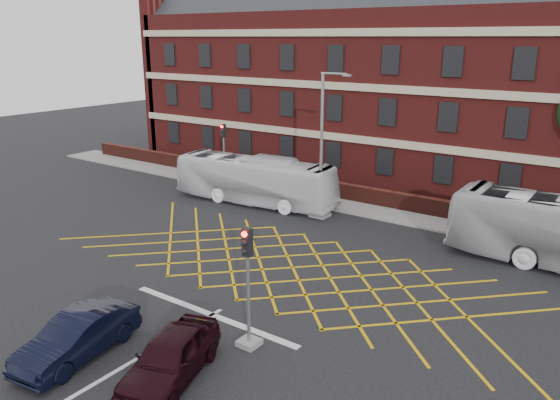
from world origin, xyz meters
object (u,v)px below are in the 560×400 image
Objects in this scene: utility_cabinet at (200,333)px; traffic_light_far at (224,159)px; car_navy at (77,337)px; direction_signs at (210,162)px; bus_left at (255,180)px; street_lamp at (322,170)px; traffic_light_near at (248,299)px; car_maroon at (171,357)px.

traffic_light_far is at bearing 128.82° from utility_cabinet.
utility_cabinet is (2.80, 2.85, -0.28)m from car_navy.
utility_cabinet is at bearing -48.43° from direction_signs.
traffic_light_far is 1.94× the size of direction_signs.
traffic_light_far reaches higher than bus_left.
street_lamp is at bearing -94.52° from bus_left.
direction_signs is at bearing 131.57° from utility_cabinet.
direction_signs is 2.42× the size of utility_cabinet.
street_lamp is 3.80× the size of direction_signs.
direction_signs is at bearing 135.74° from traffic_light_near.
car_navy is at bearing -165.78° from bus_left.
traffic_light_near reaches higher than car_navy.
traffic_light_near is (4.18, 3.81, 1.03)m from car_navy.
utility_cabinet is at bearing -153.53° from bus_left.
bus_left is 5.67m from traffic_light_far.
traffic_light_near is 0.51× the size of street_lamp.
traffic_light_near is 1.94× the size of direction_signs.
street_lamp reaches higher than car_maroon.
car_maroon reaches higher than utility_cabinet.
direction_signs is (-11.06, 2.46, -1.45)m from street_lamp.
car_navy is at bearing -58.32° from direction_signs.
car_maroon is 23.91m from traffic_light_far.
bus_left is at bearing -179.41° from street_lamp.
direction_signs is at bearing 111.71° from car_maroon.
street_lamp reaches higher than direction_signs.
traffic_light_far is at bearing 164.66° from street_lamp.
car_navy is (6.05, -17.25, -0.77)m from bus_left.
car_maroon is 3.15m from traffic_light_near.
traffic_light_near reaches higher than bus_left.
car_maroon is 4.85× the size of utility_cabinet.
direction_signs reaches higher than car_maroon.
street_lamp is (4.91, 0.05, 1.32)m from bus_left.
car_maroon is 1.03× the size of traffic_light_far.
car_maroon is (9.44, -16.32, -0.75)m from bus_left.
traffic_light_near is 22.87m from direction_signs.
car_navy is 3.51m from car_maroon.
bus_left is 5.09m from street_lamp.
bus_left is 4.92× the size of direction_signs.
car_maroon is 24.45m from direction_signs.
bus_left is at bearing 100.92° from car_navy.
bus_left reaches higher than direction_signs.
car_navy is at bearing -134.49° from utility_cabinet.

